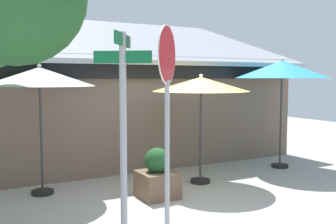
% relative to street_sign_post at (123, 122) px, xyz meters
% --- Properties ---
extents(ground_plane, '(28.00, 28.00, 0.10)m').
position_rel_street_sign_post_xyz_m(ground_plane, '(2.15, 1.75, -1.83)').
color(ground_plane, '#ADA8A0').
extents(cafe_building, '(9.55, 5.70, 4.43)m').
position_rel_street_sign_post_xyz_m(cafe_building, '(2.59, 6.69, -0.22)').
color(cafe_building, '#705B4C').
rests_on(cafe_building, ground).
extents(street_sign_post, '(0.64, 0.69, 2.94)m').
position_rel_street_sign_post_xyz_m(street_sign_post, '(0.00, 0.00, 0.00)').
color(street_sign_post, '#A8AAB2').
rests_on(street_sign_post, ground).
extents(stop_sign, '(0.57, 0.57, 3.07)m').
position_rel_street_sign_post_xyz_m(stop_sign, '(0.60, -0.08, 0.37)').
color(stop_sign, '#A8AAB2').
rests_on(stop_sign, ground).
extents(patio_umbrella_ivory_left, '(2.19, 2.19, 2.64)m').
position_rel_street_sign_post_xyz_m(patio_umbrella_ivory_left, '(-0.39, 3.38, 0.58)').
color(patio_umbrella_ivory_left, black).
rests_on(patio_umbrella_ivory_left, ground).
extents(patio_umbrella_mustard_center, '(2.15, 2.15, 2.44)m').
position_rel_street_sign_post_xyz_m(patio_umbrella_mustard_center, '(2.92, 2.58, 0.41)').
color(patio_umbrella_mustard_center, black).
rests_on(patio_umbrella_mustard_center, ground).
extents(patio_umbrella_teal_right, '(2.43, 2.43, 2.88)m').
position_rel_street_sign_post_xyz_m(patio_umbrella_teal_right, '(5.62, 2.88, 0.78)').
color(patio_umbrella_teal_right, black).
rests_on(patio_umbrella_teal_right, ground).
extents(sidewalk_planter, '(0.72, 0.72, 0.99)m').
position_rel_street_sign_post_xyz_m(sidewalk_planter, '(1.56, 2.06, -1.36)').
color(sidewalk_planter, brown).
rests_on(sidewalk_planter, ground).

